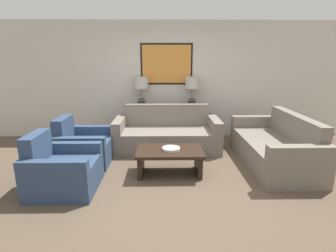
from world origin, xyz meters
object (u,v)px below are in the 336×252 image
(couch_by_back_wall, at_px, (167,135))
(armchair_near_back_wall, at_px, (83,147))
(armchair_near_camera, at_px, (62,171))
(table_lamp_right, at_px, (192,86))
(couch_by_side, at_px, (275,147))
(table_lamp_left, at_px, (141,86))
(decorative_bowl, at_px, (171,149))
(coffee_table, at_px, (170,156))
(console_table, at_px, (167,123))

(couch_by_back_wall, bearing_deg, armchair_near_back_wall, -154.41)
(couch_by_back_wall, relative_size, armchair_near_camera, 2.36)
(table_lamp_right, relative_size, armchair_near_back_wall, 0.75)
(couch_by_side, bearing_deg, couch_by_back_wall, 156.88)
(table_lamp_left, xyz_separation_m, couch_by_back_wall, (0.57, -0.71, -0.92))
(couch_by_back_wall, height_order, armchair_near_camera, couch_by_back_wall)
(decorative_bowl, bearing_deg, table_lamp_right, 74.93)
(table_lamp_left, relative_size, couch_by_back_wall, 0.32)
(decorative_bowl, height_order, armchair_near_back_wall, armchair_near_back_wall)
(table_lamp_right, height_order, armchair_near_camera, table_lamp_right)
(table_lamp_left, bearing_deg, armchair_near_camera, -111.15)
(couch_by_side, distance_m, coffee_table, 1.92)
(table_lamp_left, bearing_deg, decorative_bowl, -72.32)
(table_lamp_left, xyz_separation_m, coffee_table, (0.60, -1.93, -0.92))
(coffee_table, bearing_deg, couch_by_side, 12.42)
(table_lamp_left, height_order, couch_by_back_wall, table_lamp_left)
(decorative_bowl, height_order, armchair_near_camera, armchair_near_camera)
(console_table, xyz_separation_m, coffee_table, (0.03, -1.93, -0.08))
(armchair_near_camera, bearing_deg, console_table, 58.13)
(table_lamp_left, relative_size, coffee_table, 0.63)
(table_lamp_left, relative_size, armchair_near_back_wall, 0.75)
(table_lamp_left, bearing_deg, couch_by_side, -31.56)
(console_table, xyz_separation_m, couch_by_back_wall, (0.00, -0.71, -0.08))
(console_table, height_order, decorative_bowl, console_table)
(table_lamp_right, bearing_deg, decorative_bowl, -105.07)
(table_lamp_left, distance_m, armchair_near_camera, 2.77)
(couch_by_back_wall, distance_m, armchair_near_back_wall, 1.68)
(console_table, bearing_deg, table_lamp_left, 180.00)
(couch_by_side, distance_m, decorative_bowl, 1.91)
(couch_by_side, xyz_separation_m, coffee_table, (-1.88, -0.41, 0.00))
(armchair_near_back_wall, bearing_deg, couch_by_side, -1.47)
(table_lamp_right, relative_size, couch_by_back_wall, 0.32)
(couch_by_back_wall, height_order, decorative_bowl, couch_by_back_wall)
(couch_by_side, xyz_separation_m, armchair_near_camera, (-3.41, -0.91, -0.01))
(console_table, distance_m, couch_by_side, 2.43)
(table_lamp_left, height_order, couch_by_side, table_lamp_left)
(table_lamp_left, height_order, armchair_near_camera, table_lamp_left)
(table_lamp_left, distance_m, table_lamp_right, 1.14)
(couch_by_side, height_order, decorative_bowl, couch_by_side)
(decorative_bowl, distance_m, armchair_near_back_wall, 1.65)
(console_table, relative_size, couch_by_side, 0.79)
(table_lamp_left, bearing_deg, console_table, 0.00)
(table_lamp_right, bearing_deg, armchair_near_back_wall, -145.51)
(console_table, bearing_deg, armchair_near_camera, -121.87)
(decorative_bowl, bearing_deg, console_table, 91.42)
(table_lamp_left, bearing_deg, table_lamp_right, 0.00)
(table_lamp_right, relative_size, armchair_near_camera, 0.75)
(couch_by_back_wall, bearing_deg, table_lamp_right, 51.07)
(armchair_near_back_wall, bearing_deg, table_lamp_right, 34.49)
(console_table, distance_m, armchair_near_back_wall, 2.08)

